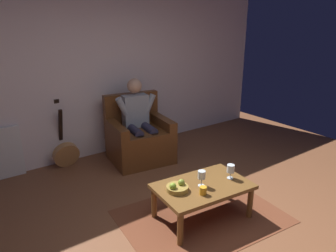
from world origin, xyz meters
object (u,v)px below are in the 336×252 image
(person_seated, at_px, (139,118))
(fruit_bowl, at_px, (177,187))
(wine_glass_far, at_px, (231,169))
(armchair, at_px, (139,139))
(guitar, at_px, (66,152))
(candle_jar, at_px, (203,191))
(wine_glass_near, at_px, (202,176))
(coffee_table, at_px, (203,189))

(person_seated, height_order, fruit_bowl, person_seated)
(wine_glass_far, height_order, fruit_bowl, wine_glass_far)
(armchair, relative_size, person_seated, 0.80)
(guitar, height_order, candle_jar, guitar)
(person_seated, xyz_separation_m, wine_glass_near, (0.26, 1.68, -0.15))
(person_seated, distance_m, fruit_bowl, 1.71)
(armchair, xyz_separation_m, coffee_table, (0.23, 1.68, 0.01))
(guitar, xyz_separation_m, fruit_bowl, (-0.47, 2.02, 0.20))
(coffee_table, bearing_deg, wine_glass_far, 169.20)
(wine_glass_near, distance_m, wine_glass_far, 0.37)
(guitar, height_order, wine_glass_far, guitar)
(person_seated, height_order, candle_jar, person_seated)
(armchair, bearing_deg, coffee_table, 90.28)
(wine_glass_near, height_order, fruit_bowl, wine_glass_near)
(armchair, xyz_separation_m, candle_jar, (0.36, 1.83, 0.10))
(armchair, distance_m, wine_glass_far, 1.76)
(coffee_table, bearing_deg, guitar, -70.07)
(guitar, bearing_deg, armchair, 158.16)
(armchair, xyz_separation_m, guitar, (0.98, -0.39, -0.11))
(coffee_table, xyz_separation_m, fruit_bowl, (0.29, -0.06, 0.09))
(guitar, bearing_deg, candle_jar, 105.79)
(armchair, xyz_separation_m, wine_glass_far, (-0.10, 1.75, 0.17))
(wine_glass_near, xyz_separation_m, wine_glass_far, (-0.36, 0.06, -0.01))
(coffee_table, xyz_separation_m, wine_glass_near, (0.03, 0.01, 0.17))
(armchair, height_order, coffee_table, armchair)
(fruit_bowl, bearing_deg, coffee_table, 167.93)
(coffee_table, bearing_deg, person_seated, -97.79)
(armchair, height_order, person_seated, person_seated)
(armchair, distance_m, candle_jar, 1.86)
(person_seated, distance_m, wine_glass_far, 1.75)
(wine_glass_far, bearing_deg, wine_glass_near, -8.96)
(wine_glass_near, relative_size, fruit_bowl, 0.76)
(person_seated, bearing_deg, fruit_bowl, 80.32)
(candle_jar, bearing_deg, person_seated, -101.04)
(guitar, bearing_deg, wine_glass_near, 109.19)
(guitar, bearing_deg, fruit_bowl, 103.01)
(person_seated, distance_m, coffee_table, 1.72)
(coffee_table, xyz_separation_m, wine_glass_far, (-0.34, 0.06, 0.16))
(wine_glass_near, bearing_deg, wine_glass_far, 171.04)
(guitar, distance_m, wine_glass_far, 2.42)
(wine_glass_near, height_order, candle_jar, wine_glass_near)
(person_seated, relative_size, candle_jar, 14.87)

